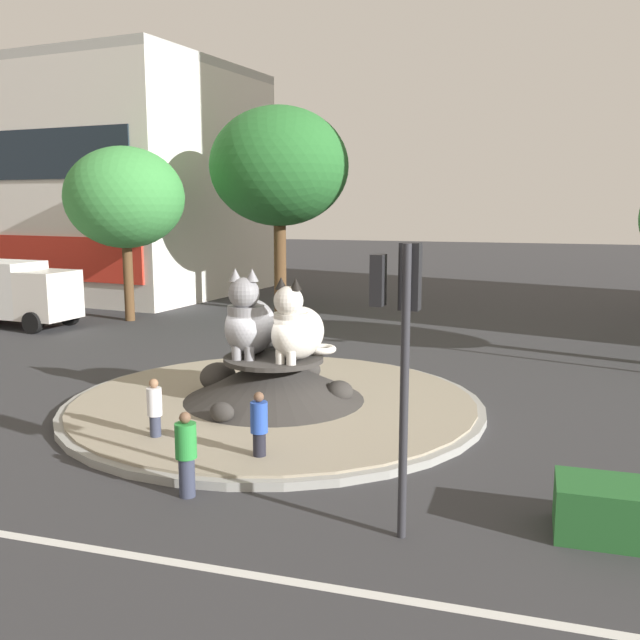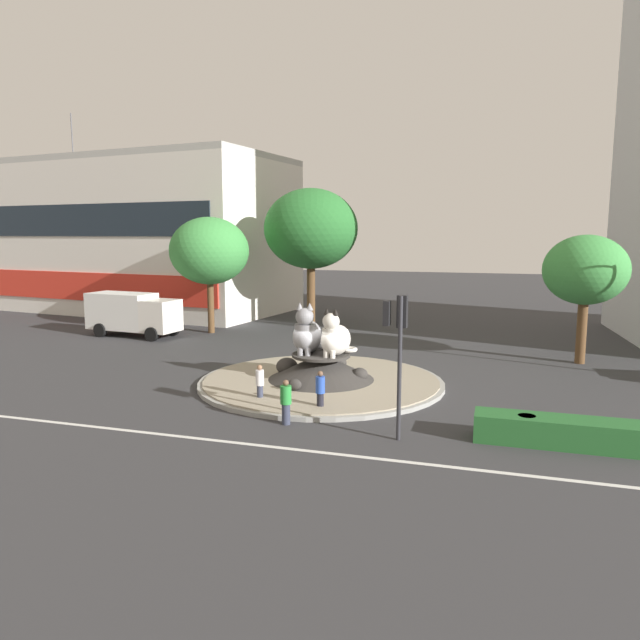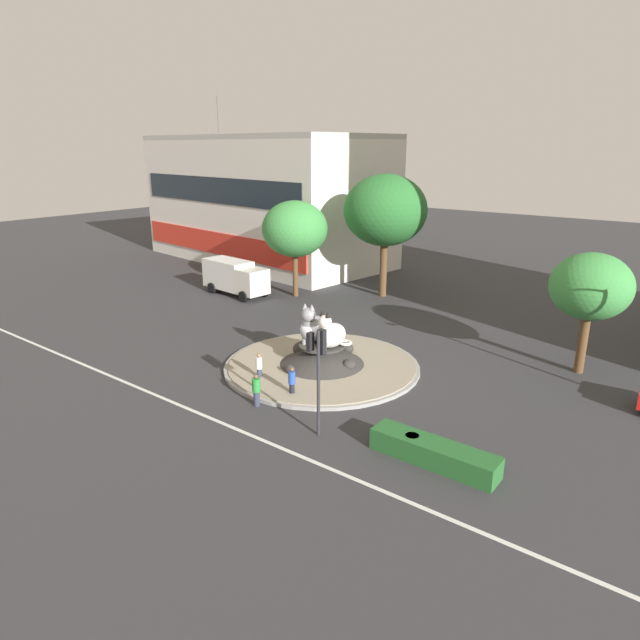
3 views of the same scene
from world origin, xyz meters
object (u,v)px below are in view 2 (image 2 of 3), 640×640
(second_tree_near_tower, at_px, (311,229))
(pedestrian_green_shirt, at_px, (286,401))
(traffic_light_mast, at_px, (398,335))
(third_tree_left, at_px, (209,251))
(delivery_box_truck, at_px, (132,313))
(shophouse_block, at_px, (136,236))
(pedestrian_blue_shirt, at_px, (320,391))
(broadleaf_tree_behind_island, at_px, (585,271))
(litter_bin, at_px, (526,429))
(cat_statue_white, at_px, (335,338))
(pedestrian_white_shirt, at_px, (260,383))
(cat_statue_grey, at_px, (307,334))

(second_tree_near_tower, xyz_separation_m, pedestrian_green_shirt, (5.93, -21.19, -6.17))
(second_tree_near_tower, bearing_deg, traffic_light_mast, -65.26)
(third_tree_left, xyz_separation_m, pedestrian_green_shirt, (11.65, -16.80, -4.69))
(second_tree_near_tower, bearing_deg, pedestrian_green_shirt, -74.38)
(traffic_light_mast, bearing_deg, delivery_box_truck, 58.22)
(shophouse_block, distance_m, pedestrian_blue_shirt, 35.83)
(pedestrian_blue_shirt, bearing_deg, broadleaf_tree_behind_island, 140.44)
(third_tree_left, bearing_deg, litter_bin, -39.52)
(delivery_box_truck, bearing_deg, pedestrian_green_shirt, -35.88)
(litter_bin, bearing_deg, traffic_light_mast, -167.88)
(cat_statue_white, xyz_separation_m, pedestrian_white_shirt, (-2.15, -3.40, -1.35))
(broadleaf_tree_behind_island, xyz_separation_m, pedestrian_blue_shirt, (-10.45, -12.06, -3.99))
(pedestrian_white_shirt, relative_size, litter_bin, 1.72)
(second_tree_near_tower, bearing_deg, pedestrian_white_shirt, -78.09)
(shophouse_block, xyz_separation_m, pedestrian_green_shirt, (24.18, -26.88, -5.65))
(traffic_light_mast, relative_size, second_tree_near_tower, 0.48)
(broadleaf_tree_behind_island, height_order, second_tree_near_tower, second_tree_near_tower)
(broadleaf_tree_behind_island, distance_m, second_tree_near_tower, 18.75)
(cat_statue_white, bearing_deg, pedestrian_green_shirt, 6.37)
(cat_statue_grey, distance_m, litter_bin, 10.70)
(cat_statue_grey, distance_m, third_tree_left, 15.60)
(cat_statue_grey, height_order, delivery_box_truck, cat_statue_grey)
(broadleaf_tree_behind_island, relative_size, litter_bin, 7.38)
(traffic_light_mast, height_order, pedestrian_white_shirt, traffic_light_mast)
(traffic_light_mast, xyz_separation_m, pedestrian_white_shirt, (-5.91, 2.52, -2.66))
(shophouse_block, height_order, third_tree_left, shophouse_block)
(cat_statue_grey, relative_size, third_tree_left, 0.31)
(litter_bin, bearing_deg, shophouse_block, 140.76)
(cat_statue_grey, distance_m, cat_statue_white, 1.37)
(pedestrian_green_shirt, bearing_deg, pedestrian_white_shirt, 121.59)
(shophouse_block, xyz_separation_m, pedestrian_blue_shirt, (24.91, -25.13, -5.66))
(second_tree_near_tower, height_order, delivery_box_truck, second_tree_near_tower)
(cat_statue_white, relative_size, traffic_light_mast, 0.47)
(cat_statue_white, distance_m, third_tree_left, 16.67)
(pedestrian_blue_shirt, bearing_deg, pedestrian_white_shirt, -98.32)
(cat_statue_grey, relative_size, pedestrian_white_shirt, 1.58)
(broadleaf_tree_behind_island, relative_size, delivery_box_truck, 1.03)
(second_tree_near_tower, distance_m, third_tree_left, 7.36)
(cat_statue_white, height_order, delivery_box_truck, cat_statue_white)
(cat_statue_white, bearing_deg, shophouse_block, -122.38)
(cat_statue_grey, xyz_separation_m, delivery_box_truck, (-14.80, 8.29, -0.68))
(shophouse_block, relative_size, pedestrian_blue_shirt, 17.94)
(third_tree_left, xyz_separation_m, litter_bin, (19.70, -16.25, -5.08))
(pedestrian_white_shirt, height_order, pedestrian_green_shirt, pedestrian_green_shirt)
(third_tree_left, bearing_deg, pedestrian_white_shirt, -56.33)
(cat_statue_grey, height_order, traffic_light_mast, traffic_light_mast)
(delivery_box_truck, relative_size, litter_bin, 7.17)
(pedestrian_blue_shirt, bearing_deg, pedestrian_green_shirt, -21.23)
(cat_statue_white, xyz_separation_m, third_tree_left, (-11.88, 11.20, 3.36))
(traffic_light_mast, height_order, third_tree_left, third_tree_left)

